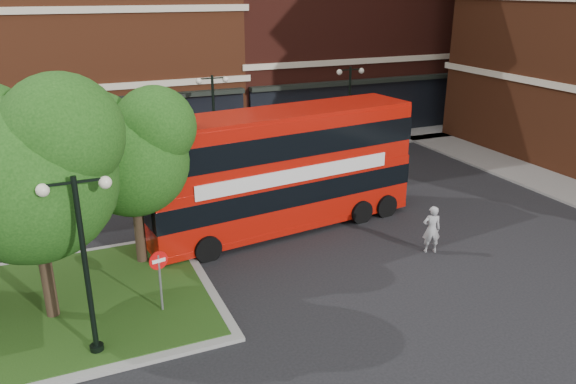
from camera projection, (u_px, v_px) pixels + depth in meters
name	position (u px, v px, depth m)	size (l,w,h in m)	color
ground	(290.00, 313.00, 16.78)	(120.00, 120.00, 0.00)	black
pavement_far	(171.00, 163.00, 30.99)	(44.00, 3.00, 0.12)	slate
terrace_far_right	(336.00, 5.00, 39.94)	(18.00, 12.00, 16.00)	#471911
tree_island_west	(25.00, 163.00, 14.90)	(5.40, 4.71, 7.21)	#2D2116
tree_island_east	(129.00, 148.00, 18.36)	(4.46, 3.90, 6.29)	#2D2116
lamp_island	(85.00, 259.00, 13.94)	(1.72, 0.36, 5.00)	black
lamp_far_left	(214.00, 118.00, 29.06)	(1.72, 0.36, 5.00)	black
lamp_far_right	(349.00, 105.00, 32.04)	(1.72, 0.36, 5.00)	black
bus	(281.00, 162.00, 21.90)	(11.22, 3.86, 4.20)	#A81006
woman	(432.00, 229.00, 20.40)	(0.66, 0.43, 1.80)	#98989A
car_silver	(76.00, 174.00, 27.19)	(1.52, 3.79, 1.29)	silver
car_white	(310.00, 138.00, 33.41)	(1.52, 4.36, 1.44)	white
no_entry_sign	(159.00, 270.00, 16.27)	(0.57, 0.15, 2.06)	slate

